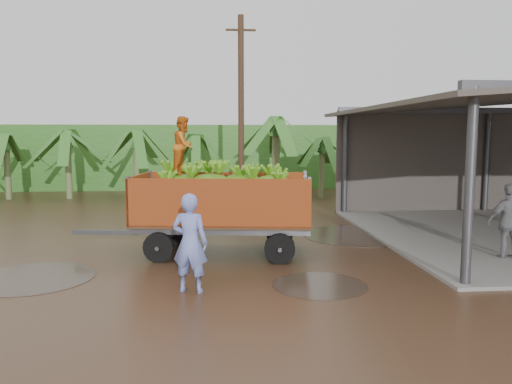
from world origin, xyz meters
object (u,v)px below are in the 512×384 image
(banana_trailer, at_px, (222,203))
(utility_pole, at_px, (241,113))
(man_blue, at_px, (190,243))
(man_grey, at_px, (510,222))

(banana_trailer, distance_m, utility_pole, 8.17)
(man_blue, relative_size, utility_pole, 0.25)
(man_blue, bearing_deg, banana_trailer, -85.53)
(man_blue, xyz_separation_m, man_grey, (7.61, 1.75, -0.02))
(man_blue, bearing_deg, man_grey, -150.21)
(banana_trailer, relative_size, man_blue, 3.19)
(man_grey, relative_size, utility_pole, 0.24)
(banana_trailer, xyz_separation_m, man_grey, (6.93, -1.34, -0.39))
(banana_trailer, height_order, man_blue, banana_trailer)
(man_grey, bearing_deg, man_blue, 16.54)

